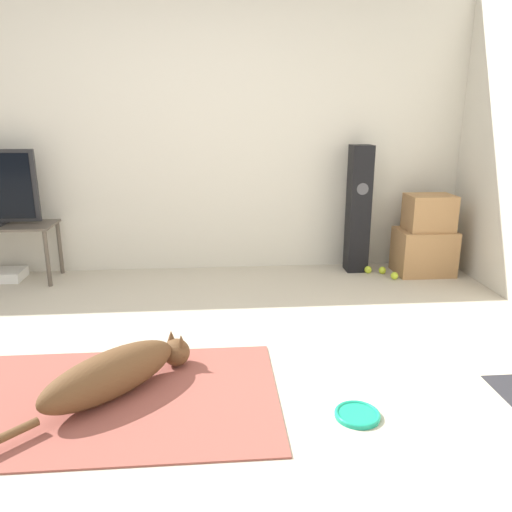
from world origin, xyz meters
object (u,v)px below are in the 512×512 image
object	(u,v)px
floor_speaker	(358,210)
tennis_ball_near_speaker	(394,276)
cardboard_box_upper	(429,213)
tennis_ball_loose_on_carpet	(382,270)
dog	(116,373)
tennis_ball_by_boxes	(368,270)
cardboard_box_lower	(424,252)
frisbee	(357,414)
game_console	(3,275)

from	to	relation	value
floor_speaker	tennis_ball_near_speaker	bearing A→B (deg)	-47.45
cardboard_box_upper	tennis_ball_loose_on_carpet	xyz separation A→B (m)	(-0.39, 0.01, -0.53)
dog	tennis_ball_loose_on_carpet	xyz separation A→B (m)	(2.03, 1.87, -0.10)
tennis_ball_by_boxes	floor_speaker	bearing A→B (deg)	131.18
cardboard_box_upper	tennis_ball_near_speaker	xyz separation A→B (m)	(-0.33, -0.15, -0.53)
cardboard_box_lower	frisbee	bearing A→B (deg)	-119.33
cardboard_box_upper	tennis_ball_near_speaker	distance (m)	0.64
cardboard_box_lower	tennis_ball_near_speaker	world-z (taller)	cardboard_box_lower
frisbee	cardboard_box_upper	distance (m)	2.54
cardboard_box_upper	game_console	distance (m)	3.80
dog	tennis_ball_by_boxes	world-z (taller)	dog
tennis_ball_near_speaker	tennis_ball_loose_on_carpet	bearing A→B (deg)	108.74
frisbee	floor_speaker	xyz separation A→B (m)	(0.63, 2.29, 0.56)
floor_speaker	dog	bearing A→B (deg)	-132.06
dog	game_console	bearing A→B (deg)	124.14
frisbee	cardboard_box_lower	distance (m)	2.48
cardboard_box_lower	tennis_ball_near_speaker	size ratio (longest dim) A/B	7.52
frisbee	tennis_ball_by_boxes	world-z (taller)	tennis_ball_by_boxes
cardboard_box_upper	tennis_ball_loose_on_carpet	world-z (taller)	cardboard_box_upper
frisbee	cardboard_box_lower	xyz separation A→B (m)	(1.21, 2.16, 0.19)
tennis_ball_near_speaker	tennis_ball_loose_on_carpet	world-z (taller)	same
dog	tennis_ball_by_boxes	bearing A→B (deg)	44.98
frisbee	tennis_ball_near_speaker	world-z (taller)	tennis_ball_near_speaker
dog	cardboard_box_lower	distance (m)	3.04
cardboard_box_upper	floor_speaker	world-z (taller)	floor_speaker
tennis_ball_loose_on_carpet	game_console	size ratio (longest dim) A/B	0.19
cardboard_box_lower	cardboard_box_upper	xyz separation A→B (m)	(0.02, -0.00, 0.36)
cardboard_box_upper	floor_speaker	bearing A→B (deg)	166.75
floor_speaker	tennis_ball_by_boxes	distance (m)	0.56
dog	floor_speaker	distance (m)	2.74
tennis_ball_near_speaker	frisbee	bearing A→B (deg)	-114.16
cardboard_box_lower	tennis_ball_near_speaker	xyz separation A→B (m)	(-0.31, -0.16, -0.17)
dog	floor_speaker	size ratio (longest dim) A/B	0.75
frisbee	tennis_ball_loose_on_carpet	distance (m)	2.32
dog	game_console	size ratio (longest dim) A/B	2.45
floor_speaker	tennis_ball_by_boxes	bearing A→B (deg)	-48.82
frisbee	cardboard_box_lower	size ratio (longest dim) A/B	0.44
cardboard_box_upper	dog	bearing A→B (deg)	-142.29
floor_speaker	game_console	bearing A→B (deg)	-179.66
tennis_ball_by_boxes	cardboard_box_lower	bearing A→B (deg)	-3.92
cardboard_box_lower	tennis_ball_by_boxes	xyz separation A→B (m)	(-0.49, 0.03, -0.17)
dog	floor_speaker	bearing A→B (deg)	47.94
game_console	tennis_ball_by_boxes	bearing A→B (deg)	-1.52
cardboard_box_lower	floor_speaker	world-z (taller)	floor_speaker
tennis_ball_by_boxes	game_console	bearing A→B (deg)	178.48
cardboard_box_upper	game_console	bearing A→B (deg)	178.12
frisbee	floor_speaker	world-z (taller)	floor_speaker
tennis_ball_loose_on_carpet	game_console	bearing A→B (deg)	178.06
floor_speaker	tennis_ball_loose_on_carpet	size ratio (longest dim) A/B	17.31
dog	cardboard_box_upper	size ratio (longest dim) A/B	2.14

